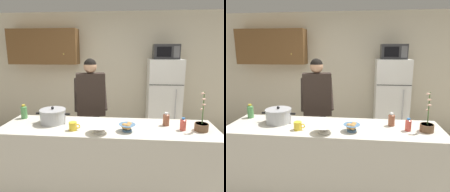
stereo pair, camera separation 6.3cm
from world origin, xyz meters
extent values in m
cube|color=beige|center=(0.00, 2.30, 1.30)|extent=(6.00, 0.12, 2.60)
cube|color=brown|center=(-1.60, 2.07, 1.88)|extent=(1.47, 0.34, 0.73)
sphere|color=gold|center=(-1.12, 1.90, 1.73)|extent=(0.03, 0.03, 0.03)
cube|color=silver|center=(0.00, 0.00, 0.46)|extent=(2.54, 0.68, 0.92)
cube|color=white|center=(0.92, 1.85, 0.82)|extent=(0.64, 0.64, 1.64)
cube|color=#333333|center=(0.92, 1.53, 1.18)|extent=(0.63, 0.01, 0.01)
cylinder|color=#B2B2B7|center=(1.10, 1.50, 0.74)|extent=(0.02, 0.02, 0.74)
cube|color=#2D2D30|center=(0.92, 1.83, 1.78)|extent=(0.48, 0.36, 0.28)
cube|color=black|center=(0.86, 1.65, 1.78)|extent=(0.26, 0.01, 0.18)
cube|color=#59595B|center=(1.09, 1.65, 1.78)|extent=(0.11, 0.01, 0.21)
cylinder|color=black|center=(-0.27, 0.76, 0.41)|extent=(0.11, 0.11, 0.82)
cylinder|color=black|center=(-0.42, 0.72, 0.41)|extent=(0.11, 0.11, 0.82)
cube|color=#2D231E|center=(-0.34, 0.74, 1.15)|extent=(0.46, 0.30, 0.65)
sphere|color=tan|center=(-0.34, 0.74, 1.57)|extent=(0.20, 0.20, 0.20)
sphere|color=black|center=(-0.34, 0.74, 1.59)|extent=(0.19, 0.19, 0.19)
cylinder|color=#2D231E|center=(-0.16, 0.91, 1.13)|extent=(0.17, 0.39, 0.50)
cylinder|color=#2D231E|center=(-0.58, 0.81, 1.13)|extent=(0.17, 0.39, 0.50)
cylinder|color=#ADAFB5|center=(-0.69, 0.06, 1.00)|extent=(0.31, 0.31, 0.16)
cylinder|color=#ADAFB5|center=(-0.69, 0.06, 1.09)|extent=(0.32, 0.32, 0.02)
sphere|color=black|center=(-0.69, 0.06, 1.11)|extent=(0.04, 0.04, 0.04)
cube|color=black|center=(-0.88, 0.06, 1.04)|extent=(0.06, 0.02, 0.02)
cube|color=black|center=(-0.51, 0.06, 1.04)|extent=(0.06, 0.02, 0.02)
cylinder|color=yellow|center=(-0.38, -0.15, 0.97)|extent=(0.09, 0.09, 0.10)
torus|color=yellow|center=(-0.32, -0.15, 0.97)|extent=(0.06, 0.01, 0.06)
cylinder|color=#4C7299|center=(0.23, -0.12, 0.93)|extent=(0.10, 0.10, 0.02)
cone|color=#4C7299|center=(0.23, -0.12, 0.97)|extent=(0.19, 0.19, 0.06)
sphere|color=tan|center=(0.20, -0.14, 0.98)|extent=(0.07, 0.07, 0.07)
sphere|color=tan|center=(0.25, -0.10, 0.98)|extent=(0.07, 0.07, 0.07)
sphere|color=tan|center=(0.24, -0.16, 0.98)|extent=(0.07, 0.07, 0.07)
cylinder|color=white|center=(-0.07, -0.20, 0.93)|extent=(0.13, 0.13, 0.02)
cone|color=white|center=(-0.07, -0.20, 0.97)|extent=(0.24, 0.24, 0.06)
cylinder|color=#D84C3F|center=(0.86, -0.04, 0.98)|extent=(0.07, 0.07, 0.12)
cone|color=#D84C3F|center=(0.86, -0.04, 1.05)|extent=(0.07, 0.07, 0.02)
cylinder|color=#3372BF|center=(0.86, -0.04, 1.06)|extent=(0.04, 0.04, 0.02)
cylinder|color=brown|center=(0.70, 0.10, 0.99)|extent=(0.08, 0.08, 0.13)
cone|color=brown|center=(0.70, 0.10, 1.06)|extent=(0.08, 0.08, 0.02)
cylinder|color=white|center=(0.70, 0.10, 1.07)|extent=(0.04, 0.04, 0.02)
cylinder|color=#4C8C4C|center=(-1.14, 0.20, 1.00)|extent=(0.08, 0.08, 0.15)
cone|color=#4C8C4C|center=(-1.14, 0.20, 1.09)|extent=(0.08, 0.08, 0.02)
cylinder|color=gold|center=(-1.14, 0.20, 1.10)|extent=(0.04, 0.04, 0.02)
cylinder|color=brown|center=(1.06, -0.04, 0.96)|extent=(0.15, 0.15, 0.09)
cylinder|color=#38281E|center=(1.06, -0.04, 1.00)|extent=(0.13, 0.14, 0.01)
cylinder|color=#4C7238|center=(1.06, -0.04, 1.19)|extent=(0.01, 0.03, 0.36)
ellipsoid|color=#D8A58C|center=(1.06, -0.03, 1.17)|extent=(0.04, 0.03, 0.02)
ellipsoid|color=#D8A58C|center=(1.06, -0.05, 1.23)|extent=(0.04, 0.03, 0.02)
ellipsoid|color=#D8A58C|center=(1.06, -0.05, 1.29)|extent=(0.04, 0.03, 0.02)
ellipsoid|color=#D8A58C|center=(1.05, -0.03, 1.35)|extent=(0.04, 0.03, 0.02)
camera|label=1|loc=(0.26, -2.32, 1.81)|focal=33.30mm
camera|label=2|loc=(0.32, -2.31, 1.81)|focal=33.30mm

